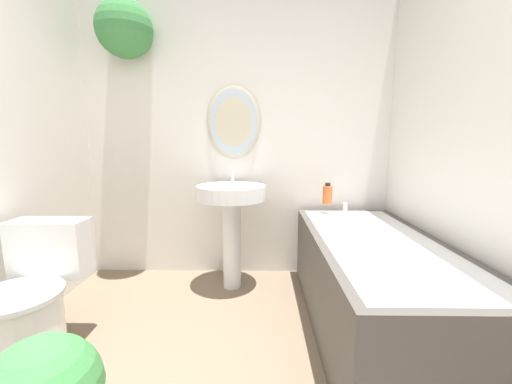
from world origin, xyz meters
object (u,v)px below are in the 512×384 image
object	(u,v)px
pedestal_sink	(231,209)
shampoo_bottle	(327,194)
bathtub	(375,283)
toilet	(29,308)

from	to	relation	value
pedestal_sink	shampoo_bottle	bearing A→B (deg)	8.88
bathtub	pedestal_sink	bearing A→B (deg)	148.17
toilet	bathtub	size ratio (longest dim) A/B	0.43
bathtub	shampoo_bottle	bearing A→B (deg)	102.75
shampoo_bottle	bathtub	bearing A→B (deg)	-77.25
pedestal_sink	bathtub	bearing A→B (deg)	-31.83
toilet	bathtub	bearing A→B (deg)	9.37
toilet	bathtub	world-z (taller)	toilet
pedestal_sink	shampoo_bottle	world-z (taller)	pedestal_sink
bathtub	toilet	bearing A→B (deg)	-170.63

